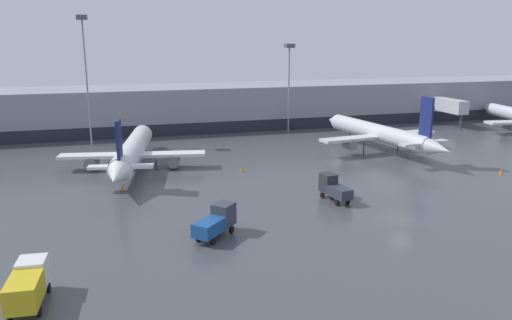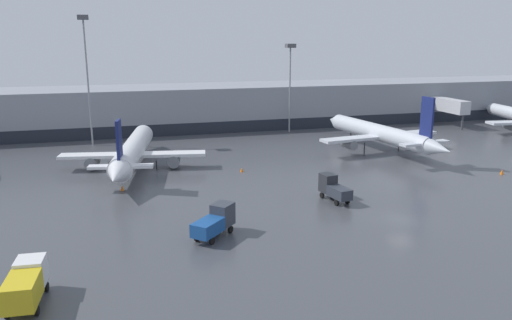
% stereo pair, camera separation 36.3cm
% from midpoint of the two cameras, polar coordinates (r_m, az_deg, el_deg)
% --- Properties ---
extents(ground_plane, '(320.00, 320.00, 0.00)m').
position_cam_midpoint_polar(ground_plane, '(55.57, 16.50, -6.57)').
color(ground_plane, '#424449').
extents(terminal_building, '(160.00, 26.47, 9.00)m').
position_cam_midpoint_polar(terminal_building, '(110.47, -0.59, 6.30)').
color(terminal_building, gray).
rests_on(terminal_building, ground_plane).
extents(parked_jet_0, '(22.08, 31.58, 10.50)m').
position_cam_midpoint_polar(parked_jet_0, '(85.95, 14.20, 2.97)').
color(parked_jet_0, silver).
rests_on(parked_jet_0, ground_plane).
extents(parked_jet_2, '(21.25, 32.89, 8.99)m').
position_cam_midpoint_polar(parked_jet_2, '(75.19, -13.76, 0.99)').
color(parked_jet_2, white).
rests_on(parked_jet_2, ground_plane).
extents(service_truck_0, '(5.03, 5.11, 2.92)m').
position_cam_midpoint_polar(service_truck_0, '(48.73, -4.46, -6.97)').
color(service_truck_0, '#19478C').
rests_on(service_truck_0, ground_plane).
extents(service_truck_1, '(2.40, 5.13, 2.94)m').
position_cam_midpoint_polar(service_truck_1, '(59.82, 9.02, -3.17)').
color(service_truck_1, '#2D333D').
rests_on(service_truck_1, ground_plane).
extents(service_truck_2, '(2.49, 5.72, 2.80)m').
position_cam_midpoint_polar(service_truck_2, '(40.26, -24.57, -12.71)').
color(service_truck_2, gold).
rests_on(service_truck_2, ground_plane).
extents(traffic_cone_0, '(0.50, 0.50, 0.59)m').
position_cam_midpoint_polar(traffic_cone_0, '(72.03, -1.49, -1.13)').
color(traffic_cone_0, orange).
rests_on(traffic_cone_0, ground_plane).
extents(traffic_cone_1, '(0.50, 0.50, 0.79)m').
position_cam_midpoint_polar(traffic_cone_1, '(93.64, 20.09, 1.57)').
color(traffic_cone_1, orange).
rests_on(traffic_cone_1, ground_plane).
extents(traffic_cone_2, '(0.52, 0.52, 0.69)m').
position_cam_midpoint_polar(traffic_cone_2, '(78.87, 26.41, -1.23)').
color(traffic_cone_2, orange).
rests_on(traffic_cone_2, ground_plane).
extents(traffic_cone_3, '(0.43, 0.43, 0.70)m').
position_cam_midpoint_polar(traffic_cone_3, '(65.39, -14.89, -3.09)').
color(traffic_cone_3, orange).
rests_on(traffic_cone_3, ground_plane).
extents(apron_light_mast_0, '(1.80, 1.80, 22.66)m').
position_cam_midpoint_polar(apron_light_mast_0, '(93.09, -18.84, 12.16)').
color(apron_light_mast_0, gray).
rests_on(apron_light_mast_0, ground_plane).
extents(apron_light_mast_2, '(1.80, 1.80, 17.75)m').
position_cam_midpoint_polar(apron_light_mast_2, '(101.83, 4.04, 11.05)').
color(apron_light_mast_2, gray).
rests_on(apron_light_mast_2, ground_plane).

